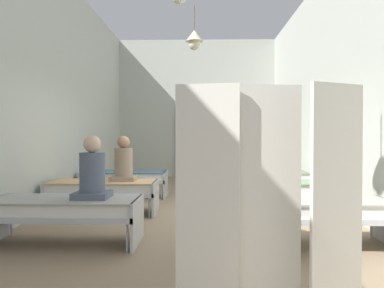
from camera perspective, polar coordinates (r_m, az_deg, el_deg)
ground_plane at (r=6.82m, az=0.00°, el=-10.82°), size 5.85×12.99×0.10m
room_shell at (r=7.92m, az=0.21°, el=8.10°), size 5.65×12.59×4.64m
bed_left_row_0 at (r=5.16m, az=-18.56°, el=-9.21°), size 1.90×0.84×0.57m
bed_right_row_0 at (r=5.06m, az=17.82°, el=-9.42°), size 1.90×0.84×0.57m
bed_left_row_1 at (r=6.95m, az=-13.16°, el=-6.53°), size 1.90×0.84×0.57m
bed_right_row_1 at (r=6.88m, az=13.32°, el=-6.61°), size 1.90×0.84×0.57m
bed_left_row_2 at (r=8.79m, az=-10.03°, el=-4.93°), size 1.90×0.84×0.57m
bed_right_row_2 at (r=8.73m, az=10.74°, el=-4.97°), size 1.90×0.84×0.57m
nurse_near_aisle at (r=9.14m, az=1.62°, el=-4.12°), size 0.52×0.52×1.49m
nurse_mid_aisle at (r=4.83m, az=2.93°, el=-8.78°), size 0.52×0.52×1.49m
patient_seated_primary at (r=6.89m, az=-10.22°, el=-2.99°), size 0.44×0.44×0.80m
patient_seated_secondary at (r=5.01m, az=-14.71°, el=-4.52°), size 0.44×0.44×0.80m
potted_plant at (r=10.69m, az=1.59°, el=-2.34°), size 0.45×0.45×1.27m
privacy_screen at (r=2.59m, az=11.78°, el=-10.16°), size 1.25×0.21×1.70m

